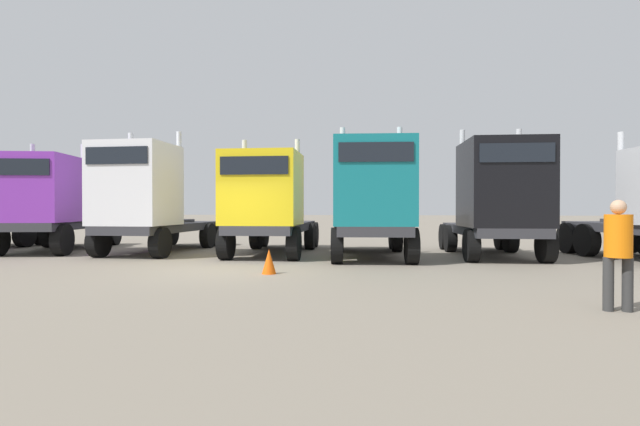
# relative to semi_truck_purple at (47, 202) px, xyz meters

# --- Properties ---
(ground) EXTENTS (200.00, 200.00, 0.00)m
(ground) POSITION_rel_semi_truck_purple_xyz_m (8.20, -3.54, -1.89)
(ground) COLOR gray
(semi_truck_purple) EXTENTS (3.76, 6.29, 4.14)m
(semi_truck_purple) POSITION_rel_semi_truck_purple_xyz_m (0.00, 0.00, 0.00)
(semi_truck_purple) COLOR #333338
(semi_truck_purple) RESTS_ON ground
(semi_truck_white) EXTENTS (2.65, 6.46, 4.45)m
(semi_truck_white) POSITION_rel_semi_truck_purple_xyz_m (3.98, 0.00, 0.08)
(semi_truck_white) COLOR #333338
(semi_truck_white) RESTS_ON ground
(semi_truck_yellow) EXTENTS (2.86, 6.44, 4.07)m
(semi_truck_yellow) POSITION_rel_semi_truck_purple_xyz_m (8.42, 0.08, -0.10)
(semi_truck_yellow) COLOR #333338
(semi_truck_yellow) RESTS_ON ground
(semi_truck_teal) EXTENTS (3.16, 6.50, 4.35)m
(semi_truck_teal) POSITION_rel_semi_truck_purple_xyz_m (12.00, -0.37, 0.06)
(semi_truck_teal) COLOR #333338
(semi_truck_teal) RESTS_ON ground
(semi_truck_black) EXTENTS (2.92, 5.80, 4.37)m
(semi_truck_black) POSITION_rel_semi_truck_purple_xyz_m (16.06, 0.50, 0.10)
(semi_truck_black) COLOR #333338
(semi_truck_black) RESTS_ON ground
(visitor_in_hivis) EXTENTS (0.44, 0.41, 1.78)m
(visitor_in_hivis) POSITION_rel_semi_truck_purple_xyz_m (16.22, -7.17, -0.85)
(visitor_in_hivis) COLOR #313131
(visitor_in_hivis) RESTS_ON ground
(traffic_cone_near) EXTENTS (0.36, 0.36, 0.63)m
(traffic_cone_near) POSITION_rel_semi_truck_purple_xyz_m (9.59, -4.00, -1.57)
(traffic_cone_near) COLOR #F2590C
(traffic_cone_near) RESTS_ON ground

